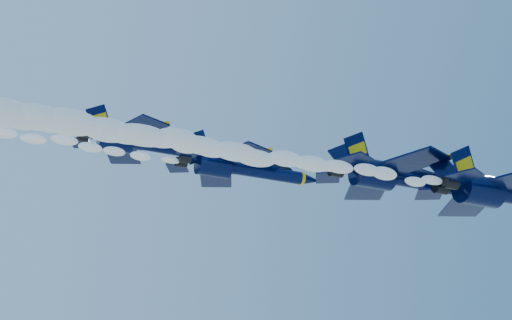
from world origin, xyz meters
name	(u,v)px	position (x,y,z in m)	size (l,w,h in m)	color
jet_lead	(510,195)	(18.60, -8.68, 149.37)	(19.92, 16.34, 7.40)	#030A30
smoke_trail_jet_lead	(240,152)	(-10.68, -8.68, 148.94)	(41.53, 2.22, 2.00)	white
jet_second	(405,178)	(11.55, -1.08, 152.74)	(20.05, 16.44, 7.45)	#030A30
smoke_trail_jet_second	(137,136)	(-17.78, -1.08, 152.30)	(41.53, 2.23, 2.01)	white
jet_third	(243,168)	(-5.46, 3.24, 152.71)	(16.08, 13.19, 5.98)	#030A30
jet_fourth	(146,144)	(-14.22, 9.44, 156.48)	(16.84, 13.81, 6.26)	#030A30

